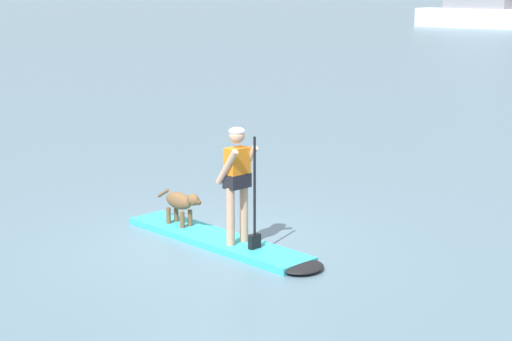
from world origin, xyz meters
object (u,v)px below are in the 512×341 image
object	(u,v)px
paddleboard	(227,243)
person_paddler	(238,177)
moored_boat_port	(484,10)
dog	(181,202)

from	to	relation	value
paddleboard	person_paddler	world-z (taller)	person_paddler
paddleboard	moored_boat_port	size ratio (longest dim) A/B	0.30
person_paddler	moored_boat_port	xyz separation A→B (m)	(-19.26, 61.02, 0.49)
paddleboard	person_paddler	xyz separation A→B (m)	(0.23, -0.04, 1.02)
paddleboard	person_paddler	distance (m)	1.04
person_paddler	moored_boat_port	distance (m)	63.99
dog	moored_boat_port	size ratio (longest dim) A/B	0.08
person_paddler	dog	xyz separation A→B (m)	(-1.24, 0.22, -0.60)
paddleboard	moored_boat_port	distance (m)	63.90
dog	paddleboard	bearing A→B (deg)	-10.04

